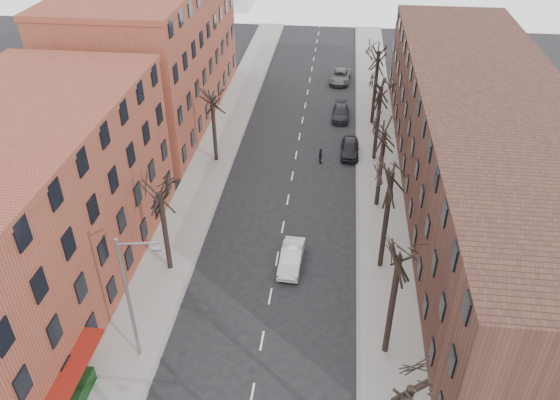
% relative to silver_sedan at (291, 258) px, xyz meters
% --- Properties ---
extents(sidewalk_left, '(4.00, 90.00, 0.15)m').
position_rel_silver_sedan_xyz_m(sidewalk_left, '(-9.13, 15.59, -0.64)').
color(sidewalk_left, gray).
rests_on(sidewalk_left, ground).
extents(sidewalk_right, '(4.00, 90.00, 0.15)m').
position_rel_silver_sedan_xyz_m(sidewalk_right, '(6.87, 15.59, -0.64)').
color(sidewalk_right, gray).
rests_on(sidewalk_right, ground).
extents(building_left_near, '(12.00, 26.00, 12.00)m').
position_rel_silver_sedan_xyz_m(building_left_near, '(-17.13, -4.41, 5.28)').
color(building_left_near, brown).
rests_on(building_left_near, ground).
extents(building_left_far, '(12.00, 28.00, 14.00)m').
position_rel_silver_sedan_xyz_m(building_left_far, '(-17.13, 24.59, 6.28)').
color(building_left_far, brown).
rests_on(building_left_far, ground).
extents(building_right, '(12.00, 50.00, 10.00)m').
position_rel_silver_sedan_xyz_m(building_right, '(14.87, 10.59, 4.28)').
color(building_right, '#452A20').
rests_on(building_right, ground).
extents(tree_right_b, '(5.20, 5.20, 10.80)m').
position_rel_silver_sedan_xyz_m(tree_right_b, '(6.47, -7.41, -0.72)').
color(tree_right_b, black).
rests_on(tree_right_b, ground).
extents(tree_right_c, '(5.20, 5.20, 11.60)m').
position_rel_silver_sedan_xyz_m(tree_right_c, '(6.47, 0.59, -0.72)').
color(tree_right_c, black).
rests_on(tree_right_c, ground).
extents(tree_right_d, '(5.20, 5.20, 10.00)m').
position_rel_silver_sedan_xyz_m(tree_right_d, '(6.47, 8.59, -0.72)').
color(tree_right_d, black).
rests_on(tree_right_d, ground).
extents(tree_right_e, '(5.20, 5.20, 10.80)m').
position_rel_silver_sedan_xyz_m(tree_right_e, '(6.47, 16.59, -0.72)').
color(tree_right_e, black).
rests_on(tree_right_e, ground).
extents(tree_right_f, '(5.20, 5.20, 11.60)m').
position_rel_silver_sedan_xyz_m(tree_right_f, '(6.47, 24.59, -0.72)').
color(tree_right_f, black).
rests_on(tree_right_f, ground).
extents(tree_left_a, '(5.20, 5.20, 9.50)m').
position_rel_silver_sedan_xyz_m(tree_left_a, '(-8.73, -1.41, -0.72)').
color(tree_left_a, black).
rests_on(tree_left_a, ground).
extents(tree_left_b, '(5.20, 5.20, 9.50)m').
position_rel_silver_sedan_xyz_m(tree_left_b, '(-8.73, 14.59, -0.72)').
color(tree_left_b, black).
rests_on(tree_left_b, ground).
extents(streetlight, '(2.45, 0.22, 9.03)m').
position_rel_silver_sedan_xyz_m(streetlight, '(-8.16, -9.41, 4.29)').
color(streetlight, slate).
rests_on(streetlight, ground).
extents(silver_sedan, '(1.72, 4.43, 1.44)m').
position_rel_silver_sedan_xyz_m(silver_sedan, '(0.00, 0.00, 0.00)').
color(silver_sedan, silver).
rests_on(silver_sedan, ground).
extents(parked_car_near, '(1.77, 4.36, 1.48)m').
position_rel_silver_sedan_xyz_m(parked_car_near, '(4.11, 17.25, 0.02)').
color(parked_car_near, black).
rests_on(parked_car_near, ground).
extents(parked_car_mid, '(1.88, 4.51, 1.30)m').
position_rel_silver_sedan_xyz_m(parked_car_mid, '(3.02, 25.56, -0.07)').
color(parked_car_mid, black).
rests_on(parked_car_mid, ground).
extents(parked_car_far, '(2.79, 5.33, 1.43)m').
position_rel_silver_sedan_xyz_m(parked_car_far, '(2.73, 36.44, -0.00)').
color(parked_car_far, '#515358').
rests_on(parked_car_far, ground).
extents(pedestrian_crossing, '(0.63, 0.99, 1.57)m').
position_rel_silver_sedan_xyz_m(pedestrian_crossing, '(1.32, 15.28, 0.07)').
color(pedestrian_crossing, black).
rests_on(pedestrian_crossing, ground).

